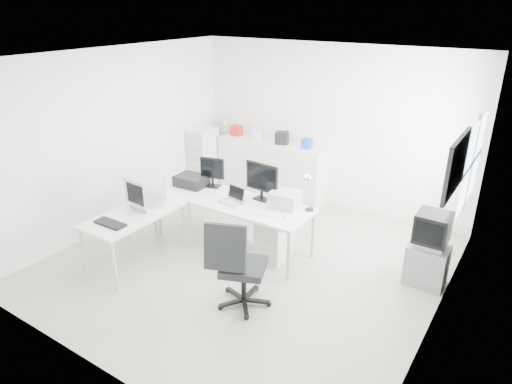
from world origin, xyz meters
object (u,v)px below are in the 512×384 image
Objects in this scene: drawer_pedestal at (275,239)px; lcd_monitor_large at (262,181)px; laptop at (231,197)px; crt_monitor at (146,191)px; crt_tv at (432,231)px; sideboard at (272,169)px; main_desk at (233,223)px; inkjet_printer at (192,181)px; lcd_monitor_small at (212,172)px; tv_cabinet at (427,265)px; filing_cabinet at (203,159)px; laser_printer at (285,199)px; office_chair at (244,263)px; side_desk at (137,238)px.

lcd_monitor_large is at bearing 150.26° from drawer_pedestal.
crt_monitor is at bearing -129.65° from laptop.
laptop is at bearing -165.61° from crt_tv.
crt_tv is at bearing 24.93° from laptop.
sideboard is at bearing 156.30° from crt_tv.
inkjet_printer is (-0.85, 0.10, 0.46)m from main_desk.
inkjet_printer is at bearing 178.01° from laptop.
sideboard reaches higher than inkjet_printer.
lcd_monitor_large is (1.20, 0.15, 0.20)m from inkjet_printer.
lcd_monitor_small is 3.25m from crt_tv.
laptop is 0.61× the size of crt_tv.
drawer_pedestal is 1.07× the size of lcd_monitor_large.
inkjet_printer reaches higher than tv_cabinet.
sideboard reaches higher than drawer_pedestal.
main_desk is 4.99× the size of lcd_monitor_small.
crt_tv is at bearing 12.95° from lcd_monitor_large.
lcd_monitor_large is 2.36m from crt_tv.
sideboard is (-0.58, 2.08, -0.33)m from laptop.
lcd_monitor_small is 1.87m from filing_cabinet.
laptop is 0.62× the size of crt_monitor.
main_desk is at bearing -170.74° from laser_printer.
lcd_monitor_large is 1.13× the size of crt_tv.
drawer_pedestal is at bearing -57.50° from sideboard.
tv_cabinet is (1.97, 0.52, -0.03)m from drawer_pedestal.
drawer_pedestal is 0.86m from laptop.
lcd_monitor_large is at bearing 92.27° from office_chair.
crt_monitor reaches higher than laser_printer.
lcd_monitor_small is 0.90m from lcd_monitor_large.
drawer_pedestal is 0.50× the size of filing_cabinet.
inkjet_printer is 0.83× the size of lcd_monitor_large.
crt_monitor is 0.23× the size of sideboard.
inkjet_printer is 2.18m from office_chair.
crt_tv reaches higher than laptop.
drawer_pedestal is 1.23× the size of crt_monitor.
main_desk is 0.49m from laptop.
sideboard is (-0.88, 1.73, -0.51)m from lcd_monitor_large.
crt_monitor is at bearing -135.00° from main_desk.
laser_printer is at bearing -27.41° from filing_cabinet.
side_desk is 2.91× the size of lcd_monitor_small.
tv_cabinet is 0.26× the size of sideboard.
drawer_pedestal is at bearing -24.72° from lcd_monitor_large.
lcd_monitor_large is 2.01m from sideboard.
lcd_monitor_small is at bearing 77.47° from side_desk.
lcd_monitor_small is 0.42× the size of office_chair.
crt_tv is at bearing -8.05° from lcd_monitor_small.
tv_cabinet is 1.08× the size of crt_tv.
laser_printer reaches higher than main_desk.
lcd_monitor_large reaches higher than lcd_monitor_small.
filing_cabinet is at bearing 120.54° from lcd_monitor_small.
drawer_pedestal is at bearing 4.09° from main_desk.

